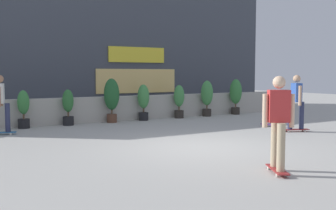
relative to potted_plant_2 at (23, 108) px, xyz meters
The scene contains 14 objects.
ground_plane 6.31m from the potted_plant_2, 62.09° to the right, with size 48.00×48.00×0.00m, color #B2AFA8.
planter_wall 2.98m from the potted_plant_2, ahead, with size 18.00×0.40×0.90m, color #B2ADA3.
building_backdrop 5.94m from the potted_plant_2, 56.50° to the left, with size 20.00×2.08×6.50m.
potted_plant_2 is the anchor object (origin of this frame).
potted_plant_3 1.43m from the potted_plant_2, ahead, with size 0.37×0.37×1.21m.
potted_plant_4 3.02m from the potted_plant_2, ahead, with size 0.55×0.55×1.57m.
potted_plant_5 4.27m from the potted_plant_2, ahead, with size 0.43×0.43×1.34m.
potted_plant_6 5.83m from the potted_plant_2, ahead, with size 0.41×0.41×1.29m.
potted_plant_7 7.17m from the potted_plant_2, ahead, with size 0.49×0.49×1.45m.
potted_plant_8 8.68m from the potted_plant_2, ahead, with size 0.51×0.51×1.50m.
skater_mid_plaza 8.69m from the potted_plant_2, 72.08° to the right, with size 0.56×0.80×1.70m.
skater_by_wall_right 1.40m from the potted_plant_2, 127.11° to the right, with size 0.82×0.54×1.70m.
skater_foreground 8.45m from the potted_plant_2, 35.54° to the right, with size 0.82×0.52×1.70m.
skateboard_near_camera 8.03m from the potted_plant_2, 27.87° to the right, with size 0.36×0.82×0.08m.
Camera 1 is at (-5.41, -7.69, 1.73)m, focal length 42.90 mm.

